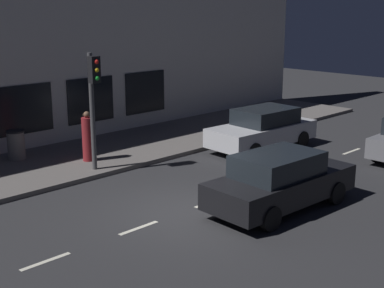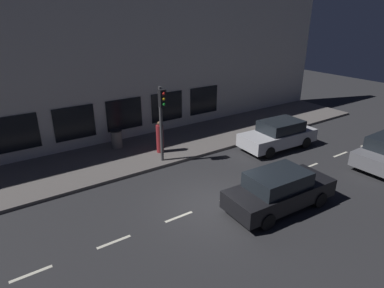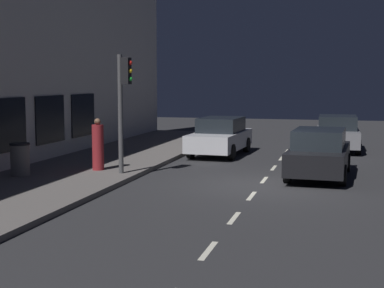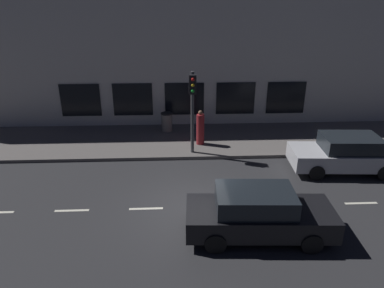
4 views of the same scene
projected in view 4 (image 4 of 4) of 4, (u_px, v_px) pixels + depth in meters
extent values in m
plane|color=#28282B|center=(191.00, 208.00, 12.59)|extent=(60.00, 60.00, 0.00)
cube|color=#5B5654|center=(186.00, 140.00, 18.32)|extent=(4.50, 32.00, 0.15)
cube|color=beige|center=(184.00, 46.00, 18.98)|extent=(0.60, 32.00, 8.95)
cube|color=black|center=(286.00, 98.00, 20.00)|extent=(0.04, 2.18, 1.81)
cube|color=black|center=(235.00, 98.00, 19.88)|extent=(0.04, 2.18, 1.81)
cube|color=black|center=(184.00, 99.00, 19.76)|extent=(0.04, 2.18, 1.81)
cube|color=black|center=(133.00, 100.00, 19.64)|extent=(0.04, 2.18, 1.81)
cube|color=black|center=(81.00, 100.00, 19.51)|extent=(0.04, 2.18, 1.81)
cube|color=beige|center=(361.00, 203.00, 12.85)|extent=(0.12, 1.20, 0.01)
cube|color=beige|center=(291.00, 205.00, 12.74)|extent=(0.12, 1.20, 0.01)
cube|color=beige|center=(219.00, 207.00, 12.63)|extent=(0.12, 1.20, 0.01)
cube|color=beige|center=(146.00, 209.00, 12.52)|extent=(0.12, 1.20, 0.01)
cube|color=beige|center=(72.00, 210.00, 12.41)|extent=(0.12, 1.20, 0.01)
cylinder|color=#424244|center=(192.00, 114.00, 16.00)|extent=(0.16, 0.16, 3.81)
cube|color=black|center=(193.00, 84.00, 15.27)|extent=(0.26, 0.32, 0.84)
sphere|color=red|center=(193.00, 79.00, 15.05)|extent=(0.15, 0.15, 0.15)
sphere|color=gold|center=(193.00, 85.00, 15.15)|extent=(0.15, 0.15, 0.15)
sphere|color=green|center=(193.00, 91.00, 15.24)|extent=(0.15, 0.15, 0.15)
cube|color=#B7B7BC|center=(344.00, 157.00, 15.06)|extent=(2.07, 4.56, 0.70)
cube|color=black|center=(351.00, 143.00, 14.80)|extent=(1.73, 2.41, 0.60)
cylinder|color=black|center=(317.00, 173.00, 14.40)|extent=(0.26, 0.65, 0.64)
cylinder|color=black|center=(305.00, 155.00, 15.97)|extent=(0.26, 0.65, 0.64)
cylinder|color=black|center=(366.00, 156.00, 15.95)|extent=(0.26, 0.65, 0.64)
cube|color=black|center=(259.00, 218.00, 10.92)|extent=(1.98, 4.60, 0.70)
cube|color=black|center=(255.00, 200.00, 10.67)|extent=(1.66, 2.42, 0.60)
cylinder|color=black|center=(296.00, 212.00, 11.79)|extent=(0.25, 0.65, 0.64)
cylinder|color=black|center=(312.00, 243.00, 10.28)|extent=(0.25, 0.65, 0.64)
cylinder|color=black|center=(213.00, 211.00, 11.80)|extent=(0.25, 0.65, 0.64)
cylinder|color=black|center=(215.00, 243.00, 10.28)|extent=(0.25, 0.65, 0.64)
cylinder|color=maroon|center=(200.00, 129.00, 17.38)|extent=(0.49, 0.49, 1.52)
sphere|color=brown|center=(200.00, 113.00, 17.04)|extent=(0.22, 0.22, 0.22)
cube|color=brown|center=(198.00, 112.00, 17.07)|extent=(0.07, 0.06, 0.06)
cylinder|color=slate|center=(167.00, 123.00, 19.17)|extent=(0.60, 0.60, 0.97)
cylinder|color=black|center=(167.00, 113.00, 18.97)|extent=(0.63, 0.63, 0.06)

